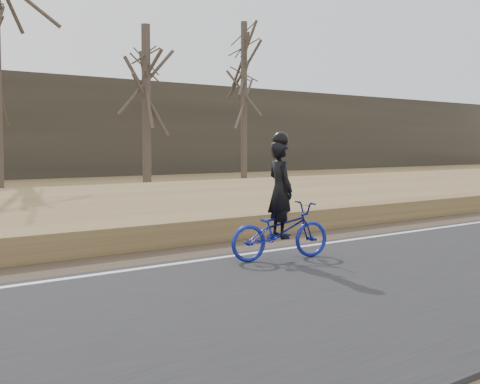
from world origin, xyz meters
TOP-DOWN VIEW (x-y plane):
  - ground at (0.00, 0.00)m, footprint 120.00×120.00m
  - road at (0.00, -2.50)m, footprint 120.00×6.00m
  - edge_line at (0.00, 0.20)m, footprint 120.00×0.12m
  - cyclist at (4.08, -0.52)m, footprint 1.85×1.00m
  - bare_tree_right at (10.90, 14.52)m, footprint 0.36×0.36m
  - bare_tree_far_right at (20.61, 20.02)m, footprint 0.36×0.36m

SIDE VIEW (x-z plane):
  - ground at x=0.00m, z-range 0.00..0.00m
  - road at x=0.00m, z-range 0.00..0.06m
  - edge_line at x=0.00m, z-range 0.06..0.07m
  - cyclist at x=4.08m, z-range -0.32..1.74m
  - bare_tree_right at x=10.90m, z-range 0.00..6.67m
  - bare_tree_far_right at x=20.61m, z-range 0.00..8.68m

